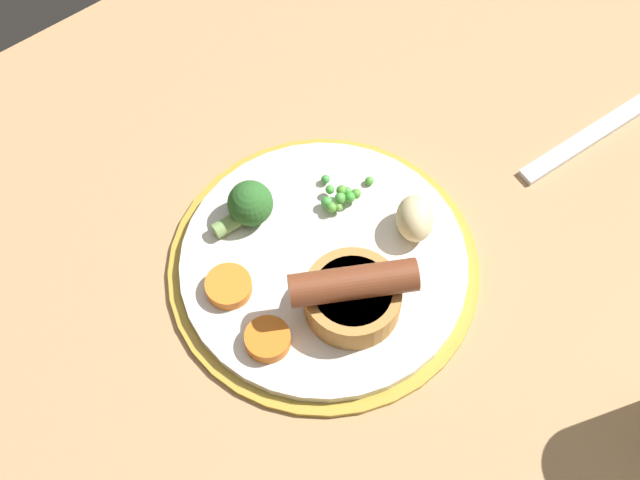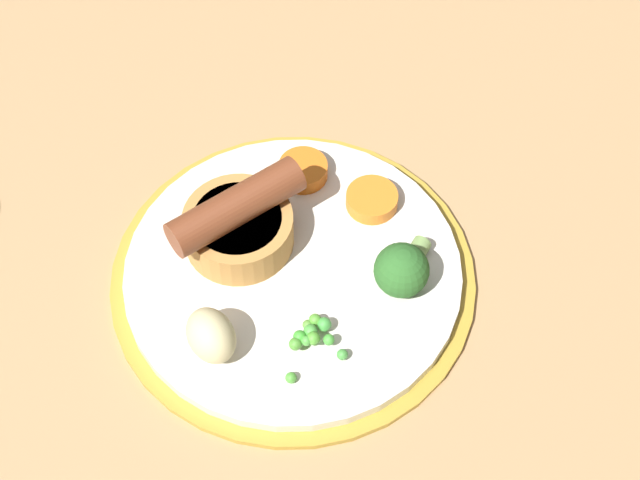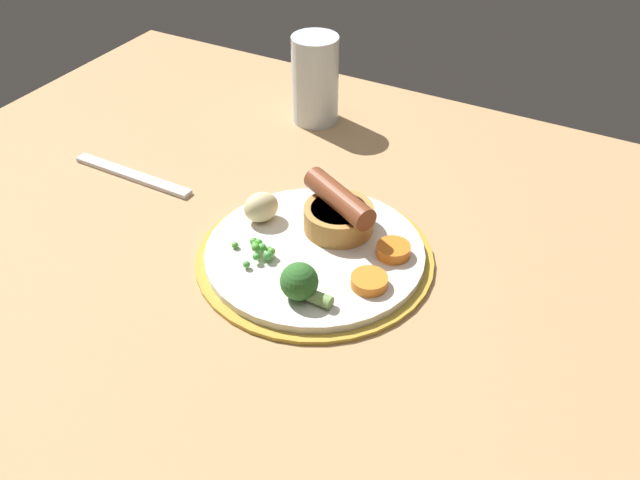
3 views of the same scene
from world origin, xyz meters
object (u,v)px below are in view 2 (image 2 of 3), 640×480
Objects in this scene: broccoli_floret_near at (403,269)px; carrot_slice_0 at (306,172)px; sausage_pudding at (238,223)px; pea_pile at (312,337)px; potato_chunk_0 at (211,336)px; carrot_slice_1 at (372,200)px; dinner_plate at (293,276)px.

broccoli_floret_near is 11.63cm from carrot_slice_0.
sausage_pudding reaches higher than pea_pile.
potato_chunk_0 reaches higher than carrot_slice_1.
broccoli_floret_near is at bearing 108.69° from dinner_plate.
carrot_slice_0 is 5.46cm from carrot_slice_1.
dinner_plate is at bearing -139.62° from pea_pile.
pea_pile is 12.47cm from carrot_slice_1.
carrot_slice_0 is (-7.85, -2.96, 1.46)cm from dinner_plate.
potato_chunk_0 reaches higher than carrot_slice_0.
carrot_slice_0 is (-15.81, -1.10, -1.13)cm from potato_chunk_0.
dinner_plate is 2.56× the size of sausage_pudding.
carrot_slice_1 is at bearing 164.48° from potato_chunk_0.
carrot_slice_1 is (0.11, 5.46, -0.06)cm from carrot_slice_0.
broccoli_floret_near is at bearing 126.64° from sausage_pudding.
carrot_slice_0 is (-12.49, -6.91, -0.32)cm from pea_pile.
broccoli_floret_near is (-7.11, 3.32, 0.89)cm from pea_pile.
sausage_pudding is (-0.52, -4.59, 3.07)cm from dinner_plate.
broccoli_floret_near is 1.38× the size of potato_chunk_0.
carrot_slice_1 is at bearing -136.30° from broccoli_floret_near.
dinner_plate is at bearing 110.91° from sausage_pudding.
carrot_slice_0 is at bearing -91.14° from carrot_slice_1.
carrot_slice_0 is at bearing -116.18° from broccoli_floret_near.
sausage_pudding is at bearing -12.52° from carrot_slice_0.
dinner_plate is at bearing 166.86° from potato_chunk_0.
potato_chunk_0 is at bearing -15.52° from carrot_slice_1.
dinner_plate is 6.43× the size of potato_chunk_0.
sausage_pudding is 10.26cm from carrot_slice_1.
carrot_slice_0 is (-5.39, -10.23, -1.21)cm from broccoli_floret_near.
sausage_pudding reaches higher than carrot_slice_0.
pea_pile is 14.28cm from carrot_slice_0.
dinner_plate is at bearing -17.92° from carrot_slice_1.
broccoli_floret_near is at bearing 154.93° from pea_pile.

